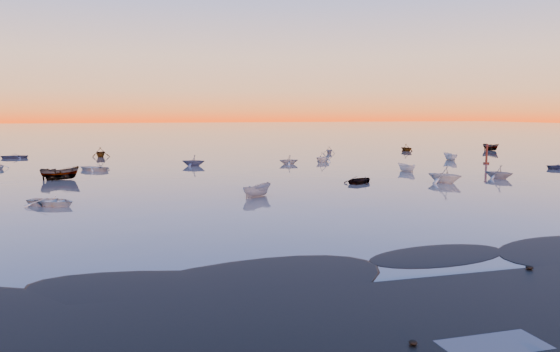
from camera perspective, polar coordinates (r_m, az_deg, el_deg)
name	(u,v)px	position (r m, az deg, el deg)	size (l,w,h in m)	color
ground	(181,147)	(126.38, -10.29, 2.97)	(600.00, 600.00, 0.00)	#6F655D
mud_lobes	(390,268)	(28.79, 11.38, -9.42)	(140.00, 6.00, 0.07)	black
moored_fleet	(215,167)	(79.92, -6.78, 0.94)	(124.00, 58.00, 1.20)	silver
boat_near_left	(52,205)	(50.64, -22.76, -2.85)	(4.36, 1.82, 1.09)	silver
boat_near_center	(257,197)	(51.54, -2.42, -2.18)	(3.53, 1.49, 1.22)	slate
boat_near_right	(499,179)	(70.59, 21.87, -0.25)	(3.51, 1.58, 1.23)	slate
channel_marker	(487,155)	(90.24, 20.78, 2.04)	(0.93, 0.93, 3.31)	#44160E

